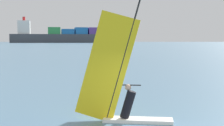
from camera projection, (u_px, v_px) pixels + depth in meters
name	position (u px, v px, depth m)	size (l,w,h in m)	color
windsurfer	(122.00, 91.00, 11.18)	(3.33, 1.66, 4.49)	white
cargo_ship	(66.00, 36.00, 489.02)	(166.30, 41.78, 38.73)	#3F444C
channel_buoy	(106.00, 52.00, 58.35)	(1.18, 1.18, 2.00)	red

